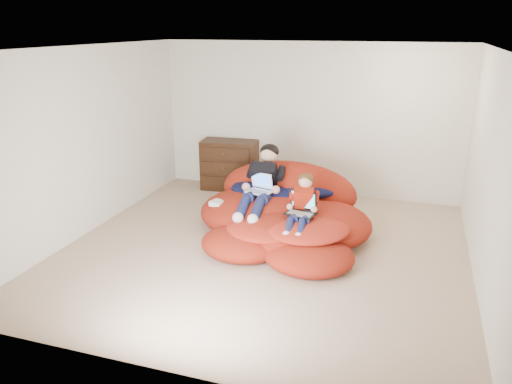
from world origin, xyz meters
name	(u,v)px	position (x,y,z in m)	size (l,w,h in m)	color
room_shell	(264,234)	(0.00, 0.00, 0.22)	(5.10, 5.10, 2.77)	tan
dresser	(230,165)	(-1.31, 2.24, 0.43)	(0.99, 0.58, 0.86)	#311C0D
beanbag_pile	(284,215)	(0.09, 0.63, 0.26)	(2.43, 2.45, 0.94)	#A12212
cream_pillow	(260,174)	(-0.45, 1.29, 0.62)	(0.47, 0.30, 0.30)	beige
older_boy	(262,180)	(-0.24, 0.72, 0.71)	(0.38, 1.27, 0.80)	black
younger_boy	(302,203)	(0.43, 0.23, 0.61)	(0.29, 0.83, 0.63)	#A6200E
laptop_white	(260,187)	(-0.24, 0.62, 0.64)	(0.38, 0.37, 0.24)	white
laptop_black	(302,208)	(0.43, 0.21, 0.56)	(0.41, 0.37, 0.27)	black
power_adapter	(218,203)	(-0.79, 0.39, 0.42)	(0.18, 0.18, 0.07)	white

